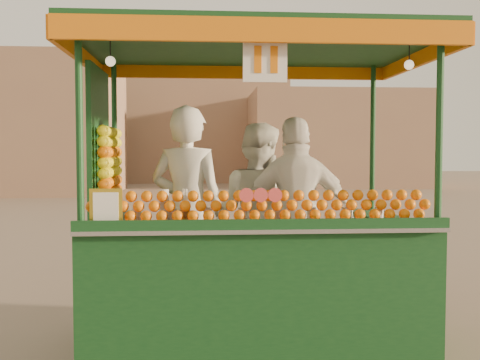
{
  "coord_description": "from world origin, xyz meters",
  "views": [
    {
      "loc": [
        -0.23,
        -5.21,
        1.86
      ],
      "look_at": [
        0.13,
        -0.19,
        1.6
      ],
      "focal_mm": 40.81,
      "sensor_mm": 36.0,
      "label": 1
    }
  ],
  "objects": [
    {
      "name": "ground",
      "position": [
        0.0,
        0.0,
        0.0
      ],
      "size": [
        90.0,
        90.0,
        0.0
      ],
      "primitive_type": "plane",
      "color": "#736352",
      "rests_on": "ground"
    },
    {
      "name": "building_left",
      "position": [
        -9.0,
        20.0,
        3.0
      ],
      "size": [
        10.0,
        6.0,
        6.0
      ],
      "primitive_type": "cube",
      "color": "#8C6A4F",
      "rests_on": "ground"
    },
    {
      "name": "building_right",
      "position": [
        7.0,
        24.0,
        2.5
      ],
      "size": [
        9.0,
        6.0,
        5.0
      ],
      "primitive_type": "cube",
      "color": "#8C6A4F",
      "rests_on": "ground"
    },
    {
      "name": "building_center",
      "position": [
        -2.0,
        30.0,
        3.5
      ],
      "size": [
        14.0,
        7.0,
        7.0
      ],
      "primitive_type": "cube",
      "color": "#8C6A4F",
      "rests_on": "ground"
    },
    {
      "name": "juice_cart",
      "position": [
        0.17,
        -0.32,
        0.94
      ],
      "size": [
        3.18,
        2.06,
        2.89
      ],
      "color": "#0F3818",
      "rests_on": "ground"
    },
    {
      "name": "vendor_left",
      "position": [
        -0.36,
        -0.13,
        1.31
      ],
      "size": [
        0.82,
        0.67,
        1.95
      ],
      "rotation": [
        0.0,
        0.0,
        2.81
      ],
      "color": "silver",
      "rests_on": "ground"
    },
    {
      "name": "vendor_middle",
      "position": [
        0.33,
        0.26,
        1.24
      ],
      "size": [
        1.1,
        1.03,
        1.81
      ],
      "rotation": [
        0.0,
        0.0,
        2.62
      ],
      "color": "silver",
      "rests_on": "ground"
    },
    {
      "name": "vendor_right",
      "position": [
        0.67,
        -0.18,
        1.26
      ],
      "size": [
        1.1,
        0.49,
        1.85
      ],
      "rotation": [
        0.0,
        0.0,
        3.17
      ],
      "color": "white",
      "rests_on": "ground"
    }
  ]
}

